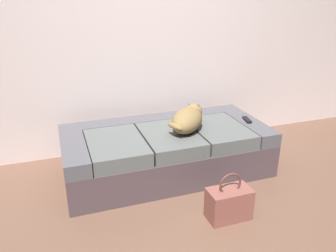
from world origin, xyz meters
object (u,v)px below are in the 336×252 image
tv_remote (247,120)px  handbag (229,203)px  couch (166,150)px  dog_tan (188,119)px

tv_remote → handbag: 1.02m
couch → dog_tan: (0.19, -0.07, 0.32)m
couch → handbag: size_ratio=4.86×
tv_remote → handbag: tv_remote is taller
dog_tan → handbag: size_ratio=1.39×
couch → dog_tan: dog_tan is taller
couch → dog_tan: 0.37m
tv_remote → handbag: (-0.59, -0.77, -0.31)m
dog_tan → tv_remote: (0.61, 0.01, -0.09)m
couch → dog_tan: bearing=-19.6°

